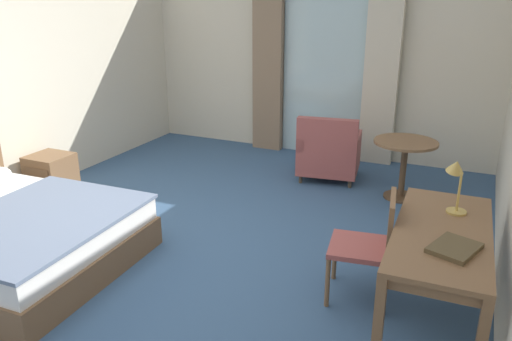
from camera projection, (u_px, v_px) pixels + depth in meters
ground at (187, 262)px, 4.52m from camera, size 5.67×7.64×0.10m
wall_back at (316, 56)px, 7.09m from camera, size 5.27×0.12×2.80m
balcony_glass_door at (324, 69)px, 7.02m from camera, size 1.19×0.02×2.46m
curtain_panel_left at (268, 61)px, 7.23m from camera, size 0.44×0.10×2.61m
curtain_panel_right at (382, 68)px, 6.59m from camera, size 0.45×0.10×2.61m
bed at (5, 234)px, 4.33m from camera, size 2.05×1.73×1.00m
nightstand at (52, 175)px, 5.81m from camera, size 0.45×0.44×0.49m
writing_desk at (441, 242)px, 3.41m from camera, size 0.66×1.46×0.73m
desk_chair at (371, 242)px, 3.75m from camera, size 0.51×0.51×0.86m
desk_lamp at (456, 176)px, 3.63m from camera, size 0.19×0.22×0.39m
closed_book at (454, 248)px, 3.11m from camera, size 0.34×0.38×0.03m
armchair_by_window at (329, 153)px, 6.28m from camera, size 0.82×0.79×0.84m
round_cafe_table at (404, 156)px, 5.64m from camera, size 0.70×0.70×0.68m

